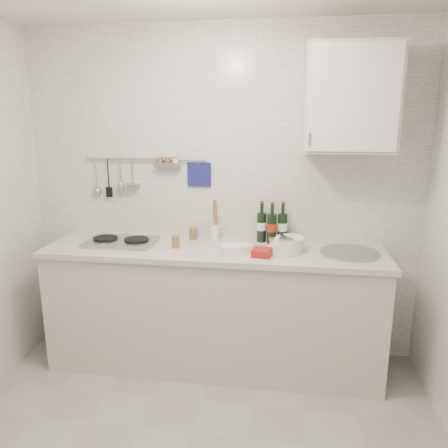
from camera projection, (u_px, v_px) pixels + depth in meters
name	position (u px, v px, depth m)	size (l,w,h in m)	color
back_wall	(220.00, 195.00, 3.35)	(3.00, 0.02, 2.50)	silver
counter	(215.00, 310.00, 3.26)	(2.44, 0.64, 0.96)	#B8B4A9
wall_rail	(143.00, 172.00, 3.36)	(0.98, 0.09, 0.34)	#93969B
wall_cabinet	(350.00, 99.00, 2.88)	(0.60, 0.38, 0.70)	#B8B4A9
plate_stack_hob	(127.00, 241.00, 3.26)	(0.26, 0.26, 0.02)	#4D68AE
plate_stack_sink	(287.00, 245.00, 3.04)	(0.27, 0.25, 0.11)	white
wine_bottles	(272.00, 222.00, 3.24)	(0.23, 0.10, 0.31)	black
butter_dish	(237.00, 249.00, 3.00)	(0.21, 0.10, 0.06)	white
strawberry_punnet	(262.00, 253.00, 2.94)	(0.12, 0.12, 0.05)	#AA2412
utensil_crock	(215.00, 230.00, 3.34)	(0.08, 0.08, 0.32)	white
jar_a	(193.00, 233.00, 3.35)	(0.07, 0.07, 0.10)	brown
jar_b	(292.00, 237.00, 3.29)	(0.06, 0.06, 0.07)	brown
jar_c	(273.00, 243.00, 3.12)	(0.06, 0.06, 0.07)	brown
jar_d	(176.00, 241.00, 3.14)	(0.06, 0.06, 0.10)	brown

